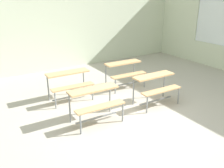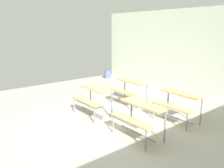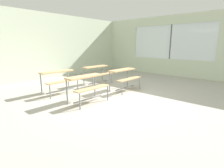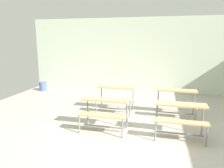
% 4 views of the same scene
% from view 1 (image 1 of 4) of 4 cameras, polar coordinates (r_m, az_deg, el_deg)
% --- Properties ---
extents(ground, '(10.00, 9.00, 0.05)m').
position_cam_1_polar(ground, '(5.61, 4.60, -8.23)').
color(ground, '#ADA89E').
extents(wall_back, '(10.00, 0.12, 3.00)m').
position_cam_1_polar(wall_back, '(8.99, -12.71, 12.76)').
color(wall_back, beige).
rests_on(wall_back, ground).
extents(desk_bench_r0c0, '(1.11, 0.61, 0.74)m').
position_cam_1_polar(desk_bench_r0c0, '(5.23, -3.84, -3.23)').
color(desk_bench_r0c0, tan).
rests_on(desk_bench_r0c0, ground).
extents(desk_bench_r0c1, '(1.11, 0.61, 0.74)m').
position_cam_1_polar(desk_bench_r0c1, '(6.15, 10.22, 0.25)').
color(desk_bench_r0c1, tan).
rests_on(desk_bench_r0c1, ground).
extents(desk_bench_r1c0, '(1.12, 0.62, 0.74)m').
position_cam_1_polar(desk_bench_r1c0, '(6.37, -9.86, 1.00)').
color(desk_bench_r1c0, tan).
rests_on(desk_bench_r1c0, ground).
extents(desk_bench_r1c1, '(1.12, 0.63, 0.74)m').
position_cam_1_polar(desk_bench_r1c1, '(7.16, 3.02, 3.53)').
color(desk_bench_r1c1, tan).
rests_on(desk_bench_r1c1, ground).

